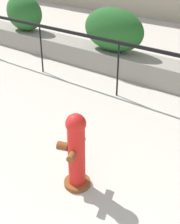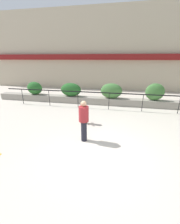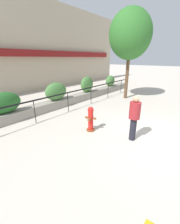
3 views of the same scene
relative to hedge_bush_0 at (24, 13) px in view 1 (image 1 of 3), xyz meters
The scene contains 3 objects.
hedge_bush_0 is the anchor object (origin of this frame).
hedge_bush_1 3.03m from the hedge_bush_0, ahead, with size 1.57×0.70×1.01m, color #235B23.
fire_hydrant 6.16m from the hedge_bush_0, 36.68° to the right, with size 0.48×0.47×1.08m.
Camera 1 is at (0.94, -0.07, 2.90)m, focal length 50.00 mm.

